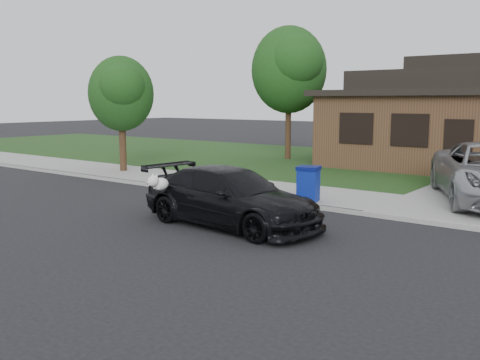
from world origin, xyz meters
The scene contains 8 objects.
ground centered at (0.00, 0.00, 0.00)m, with size 120.00×120.00×0.00m, color black.
sidewalk centered at (0.00, 5.00, 0.06)m, with size 60.00×3.00×0.12m, color gray.
curb centered at (0.00, 3.50, 0.06)m, with size 60.00×0.12×0.12m, color gray.
lawn centered at (0.00, 13.00, 0.07)m, with size 60.00×13.00×0.13m, color #193814.
sedan centered at (1.71, 0.56, 0.69)m, with size 4.87×2.47×1.37m.
recycling_bin centered at (1.92, 3.84, 0.62)m, with size 0.73×0.73×1.00m.
tree_0 centered at (-4.34, 12.88, 4.48)m, with size 3.78×3.60×6.34m.
tree_2 centered at (-7.38, 5.11, 3.27)m, with size 2.73×2.60×4.59m.
Camera 1 is at (9.36, -9.16, 2.92)m, focal length 40.00 mm.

